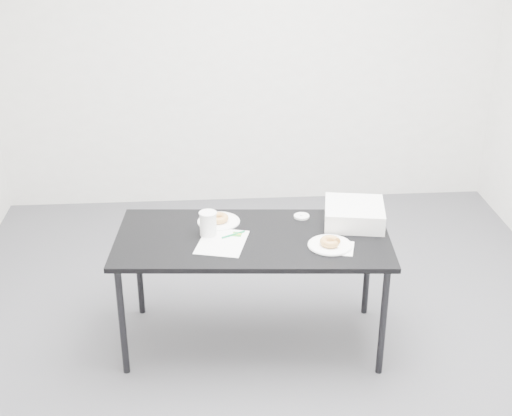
{
  "coord_description": "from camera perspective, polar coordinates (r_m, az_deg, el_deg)",
  "views": [
    {
      "loc": [
        -0.35,
        -3.54,
        2.51
      ],
      "look_at": [
        -0.09,
        0.02,
        0.84
      ],
      "focal_mm": 50.0,
      "sensor_mm": 36.0,
      "label": 1
    }
  ],
  "objects": [
    {
      "name": "napkin",
      "position": [
        3.86,
        6.56,
        -3.18
      ],
      "size": [
        0.2,
        0.2,
        0.0
      ],
      "primitive_type": "cube",
      "rotation": [
        0.0,
        0.0,
        -0.26
      ],
      "color": "white",
      "rests_on": "table"
    },
    {
      "name": "cup_lid",
      "position": [
        4.18,
        3.67,
        -0.67
      ],
      "size": [
        0.09,
        0.09,
        0.01
      ],
      "primitive_type": "cylinder",
      "color": "white",
      "rests_on": "table"
    },
    {
      "name": "coffee_cup",
      "position": [
        3.95,
        -3.85,
        -1.25
      ],
      "size": [
        0.09,
        0.09,
        0.14
      ],
      "primitive_type": "cylinder",
      "color": "white",
      "rests_on": "table"
    },
    {
      "name": "scorecard",
      "position": [
        3.89,
        -2.74,
        -2.75
      ],
      "size": [
        0.32,
        0.37,
        0.0
      ],
      "primitive_type": "cube",
      "rotation": [
        0.0,
        0.0,
        -0.25
      ],
      "color": "white",
      "rests_on": "table"
    },
    {
      "name": "wall_back",
      "position": [
        5.67,
        -0.62,
        13.31
      ],
      "size": [
        4.0,
        0.02,
        2.7
      ],
      "primitive_type": "cube",
      "color": "white",
      "rests_on": "floor"
    },
    {
      "name": "pen",
      "position": [
        3.96,
        -1.82,
        -2.13
      ],
      "size": [
        0.13,
        0.08,
        0.01
      ],
      "primitive_type": "cylinder",
      "rotation": [
        0.0,
        1.57,
        0.5
      ],
      "color": "#0B7F49",
      "rests_on": "scorecard"
    },
    {
      "name": "donut_far",
      "position": [
        4.11,
        -3.01,
        -0.8
      ],
      "size": [
        0.12,
        0.12,
        0.04
      ],
      "primitive_type": "torus",
      "rotation": [
        0.0,
        0.0,
        -0.04
      ],
      "color": "#C1793D",
      "rests_on": "plate_far"
    },
    {
      "name": "donut_near",
      "position": [
        3.86,
        5.96,
        -2.69
      ],
      "size": [
        0.15,
        0.15,
        0.04
      ],
      "primitive_type": "torus",
      "rotation": [
        0.0,
        0.0,
        -0.4
      ],
      "color": "#C1793D",
      "rests_on": "plate_near"
    },
    {
      "name": "plate_near",
      "position": [
        3.87,
        5.94,
        -2.98
      ],
      "size": [
        0.24,
        0.24,
        0.01
      ],
      "primitive_type": "cylinder",
      "color": "white",
      "rests_on": "napkin"
    },
    {
      "name": "table",
      "position": [
        3.97,
        -0.26,
        -2.99
      ],
      "size": [
        1.57,
        0.82,
        0.69
      ],
      "rotation": [
        0.0,
        0.0,
        -0.08
      ],
      "color": "black",
      "rests_on": "floor"
    },
    {
      "name": "plate_far",
      "position": [
        4.12,
        -3.0,
        -1.08
      ],
      "size": [
        0.24,
        0.24,
        0.01
      ],
      "primitive_type": "cylinder",
      "color": "white",
      "rests_on": "table"
    },
    {
      "name": "floor",
      "position": [
        4.36,
        1.18,
        -10.11
      ],
      "size": [
        4.0,
        4.0,
        0.0
      ],
      "primitive_type": "plane",
      "color": "#47464B",
      "rests_on": "ground"
    },
    {
      "name": "logo_patch",
      "position": [
        3.97,
        -1.53,
        -2.11
      ],
      "size": [
        0.06,
        0.06,
        0.0
      ],
      "primitive_type": "cube",
      "rotation": [
        0.0,
        0.0,
        -0.25
      ],
      "color": "green",
      "rests_on": "scorecard"
    },
    {
      "name": "bakery_box",
      "position": [
        4.12,
        7.86,
        -0.47
      ],
      "size": [
        0.38,
        0.38,
        0.11
      ],
      "primitive_type": "cube",
      "rotation": [
        0.0,
        0.0,
        -0.17
      ],
      "color": "white",
      "rests_on": "table"
    }
  ]
}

